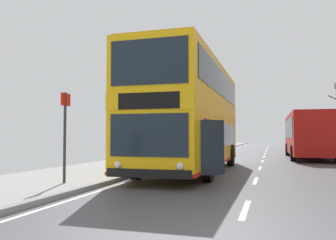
# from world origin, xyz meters

# --- Properties ---
(double_decker_bus_main) EXTENTS (3.30, 10.80, 4.48)m
(double_decker_bus_main) POSITION_xyz_m (-2.70, 9.77, 2.34)
(double_decker_bus_main) COLOR #F4B20F
(double_decker_bus_main) RESTS_ON ground
(background_bus_far_lane) EXTENTS (2.75, 10.30, 2.93)m
(background_bus_far_lane) POSITION_xyz_m (2.93, 20.77, 1.61)
(background_bus_far_lane) COLOR red
(background_bus_far_lane) RESTS_ON ground
(bus_stop_sign_near) EXTENTS (0.08, 0.44, 2.59)m
(bus_stop_sign_near) POSITION_xyz_m (-5.16, 4.17, 1.74)
(bus_stop_sign_near) COLOR #2D2D33
(bus_stop_sign_near) RESTS_ON ground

